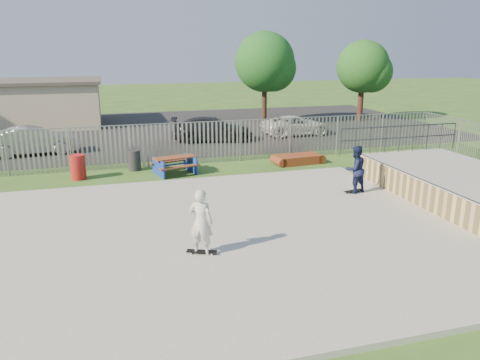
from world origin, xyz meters
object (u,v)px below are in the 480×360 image
object	(u,v)px
tree_mid	(265,62)
skater_navy	(355,169)
funbox	(298,159)
car_white	(296,125)
skater_white	(201,222)
trash_bin_grey	(134,160)
trash_bin_red	(78,167)
picnic_table	(175,165)
tree_right	(363,67)
car_dark	(212,129)
car_silver	(34,141)

from	to	relation	value
tree_mid	skater_navy	xyz separation A→B (m)	(-2.23, -17.05, -3.31)
funbox	car_white	distance (m)	7.47
tree_mid	skater_white	distance (m)	22.81
funbox	trash_bin_grey	bearing A→B (deg)	168.58
trash_bin_red	skater_white	xyz separation A→B (m)	(3.48, -9.01, 0.52)
picnic_table	skater_white	bearing A→B (deg)	-107.54
funbox	tree_mid	bearing A→B (deg)	74.15
skater_navy	funbox	bearing A→B (deg)	-101.85
tree_right	car_white	bearing A→B (deg)	-148.39
picnic_table	car_dark	distance (m)	7.50
car_silver	skater_navy	size ratio (longest dim) A/B	2.45
trash_bin_grey	picnic_table	bearing A→B (deg)	-33.80
car_dark	skater_white	bearing A→B (deg)	177.63
skater_white	tree_mid	bearing A→B (deg)	-80.06
car_dark	skater_navy	world-z (taller)	skater_navy
car_white	car_silver	bearing A→B (deg)	92.74
car_silver	skater_white	size ratio (longest dim) A/B	2.45
car_white	skater_white	xyz separation A→B (m)	(-9.24, -15.99, 0.42)
trash_bin_grey	skater_navy	xyz separation A→B (m)	(7.64, -6.15, 0.58)
trash_bin_red	skater_navy	world-z (taller)	skater_navy
tree_mid	funbox	bearing A→B (deg)	-100.83
car_white	funbox	bearing A→B (deg)	155.86
trash_bin_grey	car_dark	world-z (taller)	car_dark
funbox	skater_navy	size ratio (longest dim) A/B	1.21
car_white	skater_white	world-z (taller)	skater_white
car_silver	skater_white	xyz separation A→B (m)	(5.87, -14.55, 0.30)
tree_right	car_silver	bearing A→B (deg)	-165.48
picnic_table	trash_bin_grey	world-z (taller)	trash_bin_grey
trash_bin_grey	car_silver	size ratio (longest dim) A/B	0.21
picnic_table	tree_right	xyz separation A→B (m)	(15.62, 11.48, 3.58)
trash_bin_red	car_silver	size ratio (longest dim) A/B	0.24
funbox	skater_white	distance (m)	11.18
funbox	skater_navy	distance (m)	5.36
trash_bin_red	tree_mid	world-z (taller)	tree_mid
car_white	picnic_table	bearing A→B (deg)	127.00
trash_bin_grey	car_silver	world-z (taller)	car_silver
picnic_table	car_white	world-z (taller)	car_white
picnic_table	car_dark	size ratio (longest dim) A/B	0.44
funbox	skater_navy	world-z (taller)	skater_navy
skater_navy	skater_white	xyz separation A→B (m)	(-6.54, -3.75, 0.00)
tree_right	skater_navy	distance (m)	19.34
funbox	car_dark	size ratio (longest dim) A/B	0.45
car_white	trash_bin_red	bearing A→B (deg)	116.03
skater_white	skater_navy	bearing A→B (deg)	-117.37
funbox	tree_right	size ratio (longest dim) A/B	0.37
car_silver	trash_bin_red	bearing A→B (deg)	-163.75
trash_bin_red	trash_bin_grey	world-z (taller)	trash_bin_red
picnic_table	tree_mid	distance (m)	15.07
car_silver	tree_right	xyz separation A→B (m)	(22.05, 5.71, 3.23)
car_white	skater_white	distance (m)	18.47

